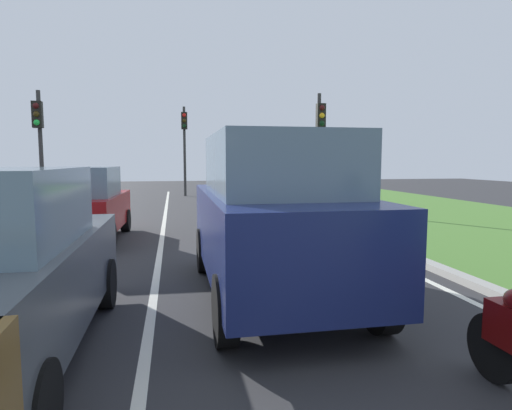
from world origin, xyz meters
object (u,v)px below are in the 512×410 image
Objects in this scene: car_hatchback_far at (84,205)px; traffic_light_overhead_left at (39,133)px; car_suv_ahead at (274,215)px; traffic_light_far_median at (184,136)px; traffic_light_near_right at (320,134)px.

traffic_light_overhead_left reaches higher than car_hatchback_far.
car_suv_ahead is 0.94× the size of traffic_light_far_median.
traffic_light_near_right is 9.50m from traffic_light_far_median.
traffic_light_far_median reaches higher than traffic_light_near_right.
traffic_light_near_right is 1.02× the size of traffic_light_overhead_left.
car_suv_ahead is at bearing -60.26° from traffic_light_overhead_left.
traffic_light_far_median is at bearing 120.15° from traffic_light_near_right.
traffic_light_overhead_left is (-2.41, 5.29, 1.98)m from car_hatchback_far.
car_hatchback_far is 0.87× the size of traffic_light_overhead_left.
traffic_light_near_right reaches higher than car_suv_ahead.
car_suv_ahead is at bearing -112.61° from traffic_light_near_right.
traffic_light_near_right is at bearing -59.85° from traffic_light_far_median.
traffic_light_overhead_left is at bearing 119.65° from car_suv_ahead.
car_hatchback_far is (-3.47, 5.00, -0.28)m from car_suv_ahead.
car_suv_ahead is 1.20× the size of car_hatchback_far.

